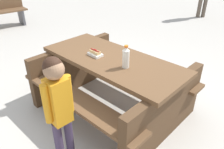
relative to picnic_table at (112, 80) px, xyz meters
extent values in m
plane|color=#B7B2A8|center=(0.00, 0.00, -0.44)|extent=(30.00, 30.00, 0.00)
cube|color=brown|center=(0.00, 0.00, 0.28)|extent=(1.80, 0.76, 0.05)
cube|color=brown|center=(0.00, 0.56, -0.01)|extent=(1.80, 0.28, 0.04)
cube|color=brown|center=(0.00, -0.56, -0.01)|extent=(1.80, 0.28, 0.04)
cube|color=#4D3520|center=(0.78, 0.00, -0.09)|extent=(0.10, 1.40, 0.70)
cube|color=#4D3520|center=(-0.78, 0.00, -0.09)|extent=(0.10, 1.40, 0.70)
cylinder|color=silver|center=(-0.27, 0.07, 0.40)|extent=(0.08, 0.08, 0.20)
cone|color=silver|center=(-0.27, 0.07, 0.52)|extent=(0.07, 0.07, 0.04)
cylinder|color=orange|center=(-0.27, 0.07, 0.55)|extent=(0.04, 0.04, 0.02)
cube|color=white|center=(0.20, 0.09, 0.32)|extent=(0.18, 0.12, 0.03)
cube|color=#D8B272|center=(0.20, 0.09, 0.35)|extent=(0.15, 0.06, 0.04)
cylinder|color=maroon|center=(0.20, 0.09, 0.37)|extent=(0.14, 0.03, 0.03)
ellipsoid|color=maroon|center=(0.20, 0.09, 0.38)|extent=(0.07, 0.03, 0.01)
cylinder|color=#3F334C|center=(-0.25, 0.87, -0.18)|extent=(0.08, 0.08, 0.52)
cylinder|color=#3F334C|center=(-0.24, 0.99, -0.18)|extent=(0.08, 0.08, 0.52)
cube|color=orange|center=(-0.24, 0.93, 0.30)|extent=(0.17, 0.18, 0.44)
cylinder|color=orange|center=(-0.25, 0.82, 0.32)|extent=(0.06, 0.06, 0.37)
cylinder|color=orange|center=(-0.24, 1.04, 0.32)|extent=(0.06, 0.06, 0.37)
sphere|color=#997051|center=(-0.24, 0.93, 0.60)|extent=(0.17, 0.17, 0.17)
sphere|color=#331E14|center=(-0.23, 0.93, 0.62)|extent=(0.16, 0.16, 0.16)
cube|color=#4C4C51|center=(4.52, -1.04, -0.24)|extent=(0.36, 0.10, 0.41)
cylinder|color=brown|center=(1.21, -5.24, -0.07)|extent=(0.12, 0.12, 0.74)
cylinder|color=brown|center=(1.10, -5.36, -0.07)|extent=(0.12, 0.12, 0.74)
camera|label=1|loc=(-1.65, 1.74, 1.44)|focal=35.52mm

